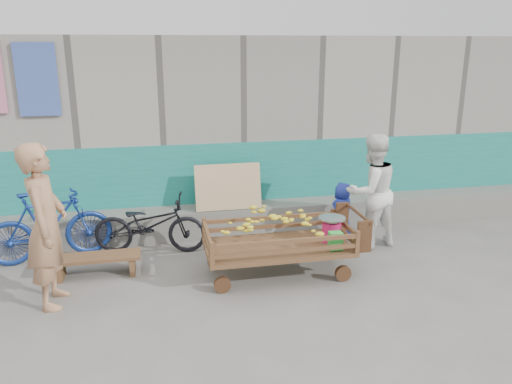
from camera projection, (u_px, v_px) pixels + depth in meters
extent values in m
plane|color=#605D58|center=(233.00, 309.00, 5.63)|extent=(80.00, 80.00, 0.00)
cube|color=gray|center=(196.00, 123.00, 9.05)|extent=(12.00, 3.00, 3.00)
cube|color=#177768|center=(206.00, 188.00, 7.85)|extent=(12.00, 0.03, 1.40)
cube|color=slate|center=(208.00, 221.00, 7.77)|extent=(12.00, 0.50, 0.45)
cube|color=tan|center=(228.00, 187.00, 7.54)|extent=(1.00, 0.19, 0.68)
cube|color=#3E58A6|center=(37.00, 80.00, 6.90)|extent=(0.55, 0.03, 1.00)
cube|color=#50381E|center=(278.00, 247.00, 6.36)|extent=(1.84, 0.92, 0.05)
cylinder|color=#3E2614|center=(222.00, 285.00, 5.97)|extent=(0.20, 0.06, 0.20)
cube|color=#50381E|center=(212.00, 254.00, 5.73)|extent=(0.05, 0.05, 0.29)
cylinder|color=#3E2614|center=(215.00, 262.00, 6.61)|extent=(0.20, 0.06, 0.20)
cube|color=#50381E|center=(204.00, 228.00, 6.54)|extent=(0.05, 0.05, 0.29)
cylinder|color=#3E2614|center=(343.00, 273.00, 6.27)|extent=(0.20, 0.06, 0.20)
cube|color=#50381E|center=(357.00, 242.00, 6.08)|extent=(0.05, 0.05, 0.29)
cylinder|color=#3E2614|center=(325.00, 252.00, 6.90)|extent=(0.20, 0.06, 0.20)
cube|color=#50381E|center=(333.00, 219.00, 6.89)|extent=(0.05, 0.05, 0.29)
cube|color=#50381E|center=(287.00, 251.00, 5.92)|extent=(1.78, 0.04, 0.05)
cube|color=#50381E|center=(287.00, 241.00, 5.88)|extent=(1.78, 0.04, 0.05)
cube|color=#50381E|center=(270.00, 226.00, 6.73)|extent=(1.78, 0.04, 0.05)
cube|color=#50381E|center=(270.00, 218.00, 6.69)|extent=(1.78, 0.04, 0.05)
cube|color=#50381E|center=(208.00, 243.00, 6.15)|extent=(0.04, 0.86, 0.05)
cube|color=#50381E|center=(208.00, 234.00, 6.11)|extent=(0.04, 0.86, 0.05)
cube|color=#50381E|center=(344.00, 233.00, 6.50)|extent=(0.04, 0.86, 0.05)
cube|color=#50381E|center=(344.00, 224.00, 6.46)|extent=(0.04, 0.86, 0.05)
cylinder|color=#3E2614|center=(358.00, 213.00, 6.46)|extent=(0.04, 0.82, 0.04)
cube|color=#3E2614|center=(342.00, 217.00, 6.85)|extent=(0.18, 0.04, 0.41)
cube|color=#3E2614|center=(364.00, 237.00, 6.14)|extent=(0.18, 0.04, 0.41)
ellipsoid|color=yellow|center=(270.00, 229.00, 6.27)|extent=(1.33, 0.72, 0.45)
cylinder|color=#E31C68|center=(331.00, 232.00, 6.45)|extent=(0.25, 0.25, 0.27)
cylinder|color=silver|center=(332.00, 221.00, 6.41)|extent=(0.03, 0.03, 0.06)
cylinder|color=silver|center=(332.00, 218.00, 6.40)|extent=(0.35, 0.35, 0.02)
cube|color=green|center=(335.00, 241.00, 6.18)|extent=(0.16, 0.12, 0.22)
cube|color=#50381E|center=(96.00, 257.00, 6.38)|extent=(1.11, 0.33, 0.04)
cube|color=#50381E|center=(61.00, 270.00, 6.33)|extent=(0.07, 0.31, 0.22)
cube|color=#50381E|center=(133.00, 264.00, 6.51)|extent=(0.07, 0.31, 0.22)
imported|color=#A57552|center=(46.00, 226.00, 5.51)|extent=(0.47, 0.70, 1.88)
imported|color=white|center=(371.00, 191.00, 7.18)|extent=(0.94, 0.80, 1.68)
imported|color=#2130A2|center=(342.00, 211.00, 7.57)|extent=(0.51, 0.46, 0.88)
imported|color=black|center=(150.00, 225.00, 7.07)|extent=(1.65, 0.83, 0.83)
imported|color=navy|center=(49.00, 226.00, 6.79)|extent=(1.71, 0.82, 0.99)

